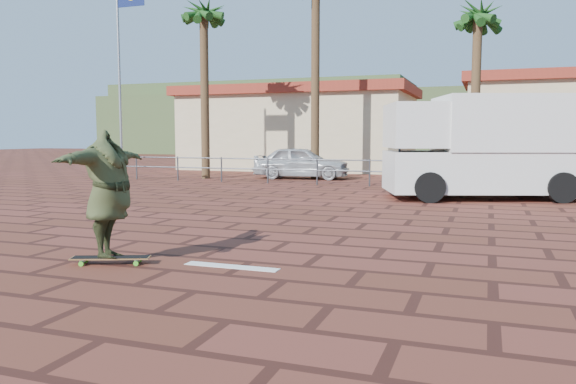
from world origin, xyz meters
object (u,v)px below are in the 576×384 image
Objects in this scene: car_silver at (302,162)px; car_white at (538,164)px; campervan at (489,145)px; longboard at (111,258)px; skateboarder at (109,194)px.

car_silver is 0.97× the size of car_white.
campervan is 1.52× the size of car_silver.
skateboarder reaches higher than longboard.
skateboarder is (0.00, 0.00, 0.93)m from longboard.
campervan is at bearing 160.91° from car_white.
longboard is 16.63m from car_silver.
car_silver is at bearing 0.07° from skateboarder.
skateboarder is 16.62m from car_silver.
campervan is 9.43m from car_silver.
skateboarder is at bearing 68.21° from longboard.
car_white is at bearing -29.88° from skateboarder.
car_silver is 9.62m from car_white.
skateboarder is 12.04m from campervan.
skateboarder is at bearing -133.58° from campervan.
skateboarder reaches higher than car_silver.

